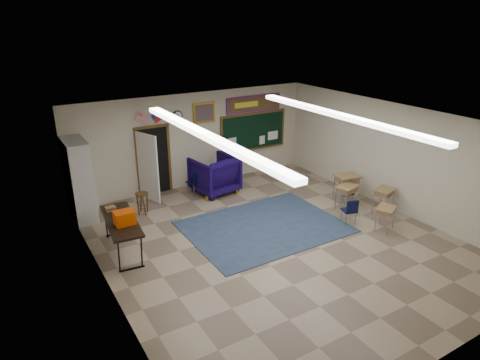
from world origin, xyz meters
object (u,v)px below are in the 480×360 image
student_desk_front_left (346,196)px  student_desk_front_right (346,187)px  wooden_stool (143,203)px  wingback_armchair (214,175)px  folding_table (122,234)px

student_desk_front_left → student_desk_front_right: (0.42, 0.44, 0.06)m
student_desk_front_left → wooden_stool: size_ratio=1.16×
wingback_armchair → wooden_stool: bearing=-0.0°
wingback_armchair → student_desk_front_left: (2.59, -3.09, -0.17)m
wingback_armchair → student_desk_front_left: bearing=121.5°
student_desk_front_left → wooden_stool: bearing=139.5°
wingback_armchair → wooden_stool: wingback_armchair is taller
student_desk_front_right → wooden_stool: (-5.47, 2.28, -0.14)m
student_desk_front_right → wingback_armchair: bearing=148.6°
folding_table → wooden_stool: 2.04m
wingback_armchair → student_desk_front_left: wingback_armchair is taller
student_desk_front_right → wooden_stool: 5.93m
student_desk_front_right → wooden_stool: size_ratio=1.32×
folding_table → wooden_stool: folding_table is taller
student_desk_front_left → folding_table: 6.21m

